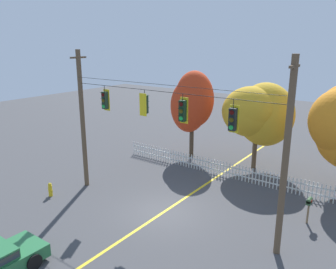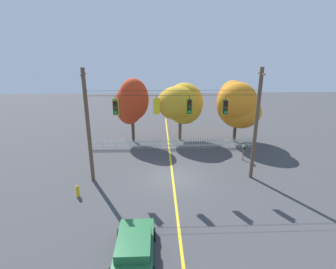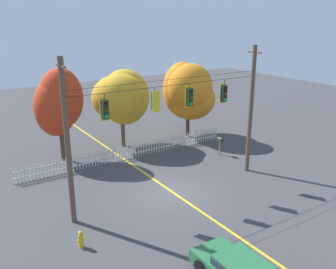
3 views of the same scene
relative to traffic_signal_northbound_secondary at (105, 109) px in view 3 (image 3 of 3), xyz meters
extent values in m
plane|color=#424244|center=(4.00, -0.01, -5.56)|extent=(80.00, 80.00, 0.00)
cube|color=gold|center=(4.00, -0.01, -5.56)|extent=(0.16, 36.00, 0.01)
cylinder|color=brown|center=(-2.00, -0.01, -1.43)|extent=(0.27, 0.27, 8.26)
cylinder|color=brown|center=(10.00, -0.01, -1.43)|extent=(0.27, 0.27, 8.26)
cube|color=brown|center=(-2.00, -0.01, 2.24)|extent=(0.10, 1.10, 0.10)
cube|color=brown|center=(10.00, -0.01, 2.24)|extent=(0.10, 1.10, 0.10)
cylinder|color=black|center=(4.00, -0.01, 0.81)|extent=(11.79, 0.02, 0.02)
cylinder|color=black|center=(4.00, -0.26, 1.18)|extent=(11.79, 0.02, 0.02)
cylinder|color=black|center=(0.00, -0.01, 0.64)|extent=(0.03, 0.03, 0.33)
cube|color=yellow|center=(0.00, 0.12, 0.00)|extent=(0.43, 0.02, 1.18)
cube|color=#1E3323|center=(0.00, -0.01, 0.00)|extent=(0.30, 0.24, 0.95)
cylinder|color=#410706|center=(0.00, -0.14, 0.31)|extent=(0.20, 0.03, 0.20)
cube|color=#1E3323|center=(0.00, -0.19, 0.43)|extent=(0.22, 0.12, 0.06)
cylinder|color=#463B09|center=(0.00, -0.14, 0.00)|extent=(0.20, 0.03, 0.20)
cube|color=#1E3323|center=(0.00, -0.19, 0.11)|extent=(0.22, 0.12, 0.06)
cylinder|color=green|center=(0.00, -0.14, -0.32)|extent=(0.20, 0.03, 0.20)
cube|color=#1E3323|center=(0.00, -0.19, -0.21)|extent=(0.22, 0.12, 0.06)
cylinder|color=black|center=(2.84, -0.01, 0.67)|extent=(0.03, 0.03, 0.28)
cube|color=yellow|center=(2.84, -0.14, 0.07)|extent=(0.43, 0.02, 1.14)
cube|color=#1E3323|center=(2.84, -0.01, 0.07)|extent=(0.30, 0.24, 0.92)
cylinder|color=#410706|center=(2.84, 0.13, 0.38)|extent=(0.20, 0.03, 0.20)
cube|color=#1E3323|center=(2.84, 0.17, 0.49)|extent=(0.22, 0.12, 0.06)
cylinder|color=#463B09|center=(2.84, 0.13, 0.07)|extent=(0.20, 0.03, 0.20)
cube|color=#1E3323|center=(2.84, 0.17, 0.19)|extent=(0.22, 0.12, 0.06)
cylinder|color=green|center=(2.84, 0.13, -0.24)|extent=(0.20, 0.03, 0.20)
cube|color=#1E3323|center=(2.84, 0.17, -0.12)|extent=(0.22, 0.12, 0.06)
cylinder|color=black|center=(5.12, -0.01, 0.66)|extent=(0.03, 0.03, 0.30)
cube|color=yellow|center=(5.12, 0.12, 0.01)|extent=(0.43, 0.02, 1.24)
cube|color=black|center=(5.12, -0.01, 0.01)|extent=(0.30, 0.24, 1.00)
cylinder|color=#410706|center=(5.12, -0.14, 0.34)|extent=(0.20, 0.03, 0.20)
cube|color=black|center=(5.12, -0.19, 0.46)|extent=(0.22, 0.12, 0.06)
cylinder|color=#463B09|center=(5.12, -0.14, 0.01)|extent=(0.20, 0.03, 0.20)
cube|color=black|center=(5.12, -0.19, 0.13)|extent=(0.22, 0.12, 0.06)
cylinder|color=green|center=(5.12, -0.14, -0.32)|extent=(0.20, 0.03, 0.20)
cube|color=black|center=(5.12, -0.19, -0.21)|extent=(0.22, 0.12, 0.06)
cylinder|color=black|center=(7.66, -0.01, 0.62)|extent=(0.03, 0.03, 0.38)
cube|color=yellow|center=(7.66, 0.12, -0.06)|extent=(0.43, 0.02, 1.20)
cube|color=black|center=(7.66, -0.01, -0.06)|extent=(0.30, 0.24, 0.97)
cylinder|color=#410706|center=(7.66, -0.14, 0.26)|extent=(0.20, 0.03, 0.20)
cube|color=black|center=(7.66, -0.19, 0.38)|extent=(0.22, 0.12, 0.06)
cylinder|color=#463B09|center=(7.66, -0.14, -0.06)|extent=(0.20, 0.03, 0.20)
cube|color=black|center=(7.66, -0.19, 0.06)|extent=(0.22, 0.12, 0.06)
cylinder|color=green|center=(7.66, -0.14, -0.38)|extent=(0.20, 0.03, 0.20)
cube|color=black|center=(7.66, -0.19, -0.27)|extent=(0.22, 0.12, 0.06)
cube|color=silver|center=(-3.64, 6.29, -5.05)|extent=(0.06, 0.04, 1.02)
cube|color=silver|center=(-3.41, 6.29, -5.05)|extent=(0.06, 0.04, 1.02)
cube|color=silver|center=(-3.19, 6.29, -5.05)|extent=(0.06, 0.04, 1.02)
cube|color=silver|center=(-2.96, 6.29, -5.05)|extent=(0.06, 0.04, 1.02)
cube|color=silver|center=(-2.74, 6.29, -5.05)|extent=(0.06, 0.04, 1.02)
cube|color=silver|center=(-2.51, 6.29, -5.05)|extent=(0.06, 0.04, 1.02)
cube|color=silver|center=(-2.29, 6.29, -5.05)|extent=(0.06, 0.04, 1.02)
cube|color=silver|center=(-2.06, 6.29, -5.05)|extent=(0.06, 0.04, 1.02)
cube|color=silver|center=(-1.83, 6.29, -5.05)|extent=(0.06, 0.04, 1.02)
cube|color=silver|center=(-1.61, 6.29, -5.05)|extent=(0.06, 0.04, 1.02)
cube|color=silver|center=(-1.38, 6.29, -5.05)|extent=(0.06, 0.04, 1.02)
cube|color=silver|center=(-1.16, 6.29, -5.05)|extent=(0.06, 0.04, 1.02)
cube|color=silver|center=(-0.93, 6.29, -5.05)|extent=(0.06, 0.04, 1.02)
cube|color=silver|center=(-0.71, 6.29, -5.05)|extent=(0.06, 0.04, 1.02)
cube|color=silver|center=(-0.48, 6.29, -5.05)|extent=(0.06, 0.04, 1.02)
cube|color=silver|center=(-0.25, 6.29, -5.05)|extent=(0.06, 0.04, 1.02)
cube|color=silver|center=(-0.03, 6.29, -5.05)|extent=(0.06, 0.04, 1.02)
cube|color=silver|center=(0.20, 6.29, -5.05)|extent=(0.06, 0.04, 1.02)
cube|color=silver|center=(0.42, 6.29, -5.05)|extent=(0.06, 0.04, 1.02)
cube|color=silver|center=(0.65, 6.29, -5.05)|extent=(0.06, 0.04, 1.02)
cube|color=silver|center=(0.87, 6.29, -5.05)|extent=(0.06, 0.04, 1.02)
cube|color=silver|center=(1.10, 6.29, -5.05)|extent=(0.06, 0.04, 1.02)
cube|color=silver|center=(1.33, 6.29, -5.05)|extent=(0.06, 0.04, 1.02)
cube|color=silver|center=(1.55, 6.29, -5.05)|extent=(0.06, 0.04, 1.02)
cube|color=silver|center=(1.78, 6.29, -5.05)|extent=(0.06, 0.04, 1.02)
cube|color=silver|center=(2.00, 6.29, -5.05)|extent=(0.06, 0.04, 1.02)
cube|color=silver|center=(2.23, 6.29, -5.05)|extent=(0.06, 0.04, 1.02)
cube|color=silver|center=(2.45, 6.29, -5.05)|extent=(0.06, 0.04, 1.02)
cube|color=silver|center=(2.68, 6.29, -5.05)|extent=(0.06, 0.04, 1.02)
cube|color=silver|center=(2.91, 6.29, -5.05)|extent=(0.06, 0.04, 1.02)
cube|color=silver|center=(3.13, 6.29, -5.05)|extent=(0.06, 0.04, 1.02)
cube|color=silver|center=(3.36, 6.29, -5.05)|extent=(0.06, 0.04, 1.02)
cube|color=silver|center=(3.58, 6.29, -5.05)|extent=(0.06, 0.04, 1.02)
cube|color=silver|center=(3.81, 6.29, -5.05)|extent=(0.06, 0.04, 1.02)
cube|color=silver|center=(4.03, 6.29, -5.05)|extent=(0.06, 0.04, 1.02)
cube|color=silver|center=(4.26, 6.29, -5.05)|extent=(0.06, 0.04, 1.02)
cube|color=silver|center=(4.48, 6.29, -5.05)|extent=(0.06, 0.04, 1.02)
cube|color=silver|center=(4.71, 6.29, -5.05)|extent=(0.06, 0.04, 1.02)
cube|color=silver|center=(4.94, 6.29, -5.05)|extent=(0.06, 0.04, 1.02)
cube|color=silver|center=(5.16, 6.29, -5.05)|extent=(0.06, 0.04, 1.02)
cube|color=silver|center=(5.39, 6.29, -5.05)|extent=(0.06, 0.04, 1.02)
cube|color=silver|center=(5.61, 6.29, -5.05)|extent=(0.06, 0.04, 1.02)
cube|color=silver|center=(5.84, 6.29, -5.05)|extent=(0.06, 0.04, 1.02)
cube|color=silver|center=(6.06, 6.29, -5.05)|extent=(0.06, 0.04, 1.02)
cube|color=silver|center=(6.29, 6.29, -5.05)|extent=(0.06, 0.04, 1.02)
cube|color=silver|center=(6.52, 6.29, -5.05)|extent=(0.06, 0.04, 1.02)
cube|color=silver|center=(6.74, 6.29, -5.05)|extent=(0.06, 0.04, 1.02)
cube|color=silver|center=(6.97, 6.29, -5.05)|extent=(0.06, 0.04, 1.02)
cube|color=silver|center=(7.19, 6.29, -5.05)|extent=(0.06, 0.04, 1.02)
cube|color=silver|center=(7.42, 6.29, -5.05)|extent=(0.06, 0.04, 1.02)
cube|color=silver|center=(7.64, 6.29, -5.05)|extent=(0.06, 0.04, 1.02)
cube|color=silver|center=(7.87, 6.29, -5.05)|extent=(0.06, 0.04, 1.02)
cube|color=silver|center=(8.10, 6.29, -5.05)|extent=(0.06, 0.04, 1.02)
cube|color=silver|center=(8.32, 6.29, -5.05)|extent=(0.06, 0.04, 1.02)
cube|color=silver|center=(8.55, 6.29, -5.05)|extent=(0.06, 0.04, 1.02)
cube|color=silver|center=(8.77, 6.29, -5.05)|extent=(0.06, 0.04, 1.02)
cube|color=silver|center=(9.00, 6.29, -5.05)|extent=(0.06, 0.04, 1.02)
cube|color=silver|center=(9.22, 6.29, -5.05)|extent=(0.06, 0.04, 1.02)
cube|color=silver|center=(9.45, 6.29, -5.05)|extent=(0.06, 0.04, 1.02)
cube|color=silver|center=(9.68, 6.29, -5.05)|extent=(0.06, 0.04, 1.02)
cube|color=silver|center=(9.90, 6.29, -5.05)|extent=(0.06, 0.04, 1.02)
cube|color=silver|center=(10.13, 6.29, -5.05)|extent=(0.06, 0.04, 1.02)
cube|color=silver|center=(10.35, 6.29, -5.05)|extent=(0.06, 0.04, 1.02)
cube|color=silver|center=(10.58, 6.29, -5.05)|extent=(0.06, 0.04, 1.02)
cube|color=silver|center=(10.80, 6.29, -5.05)|extent=(0.06, 0.04, 1.02)
cube|color=silver|center=(11.03, 6.29, -5.05)|extent=(0.06, 0.04, 1.02)
cube|color=silver|center=(11.26, 6.29, -5.05)|extent=(0.06, 0.04, 1.02)
cube|color=silver|center=(11.48, 6.29, -5.05)|extent=(0.06, 0.04, 1.02)
cube|color=silver|center=(11.71, 6.29, -5.05)|extent=(0.06, 0.04, 1.02)
cube|color=silver|center=(11.93, 6.29, -5.05)|extent=(0.06, 0.04, 1.02)
cube|color=silver|center=(12.16, 6.29, -5.05)|extent=(0.06, 0.04, 1.02)
cube|color=silver|center=(12.38, 6.29, -5.05)|extent=(0.06, 0.04, 1.02)
cube|color=silver|center=(12.61, 6.29, -5.05)|extent=(0.06, 0.04, 1.02)
cube|color=silver|center=(4.48, 6.32, -5.26)|extent=(16.25, 0.03, 0.08)
cube|color=silver|center=(4.48, 6.32, -4.83)|extent=(16.25, 0.03, 0.08)
cylinder|color=#473828|center=(0.29, 8.62, -4.14)|extent=(0.33, 0.33, 2.84)
ellipsoid|color=red|center=(0.00, 8.61, -1.63)|extent=(2.85, 2.68, 4.05)
ellipsoid|color=red|center=(0.49, 8.59, -1.06)|extent=(3.06, 2.54, 4.25)
cylinder|color=brown|center=(5.28, 9.00, -4.25)|extent=(0.32, 0.32, 2.62)
ellipsoid|color=gold|center=(5.72, 9.32, -1.70)|extent=(3.96, 3.39, 4.37)
ellipsoid|color=gold|center=(4.85, 8.84, -1.54)|extent=(3.97, 3.55, 3.46)
ellipsoid|color=gold|center=(5.04, 8.58, -1.23)|extent=(3.68, 3.01, 2.97)
cylinder|color=#473828|center=(10.98, 8.14, -4.45)|extent=(0.32, 0.32, 2.23)
ellipsoid|color=orange|center=(11.48, 8.32, -2.40)|extent=(4.24, 3.77, 3.38)
ellipsoid|color=orange|center=(10.60, 8.53, -1.46)|extent=(3.21, 3.00, 4.55)
ellipsoid|color=orange|center=(10.86, 7.74, -1.21)|extent=(3.93, 3.28, 3.91)
cube|color=#286B3D|center=(1.75, -8.11, -4.63)|extent=(1.56, 1.97, 0.42)
cube|color=#232D38|center=(1.75, -8.11, -4.63)|extent=(1.59, 1.89, 0.27)
cylinder|color=black|center=(0.87, -6.69, -5.24)|extent=(0.18, 0.64, 0.64)
cylinder|color=black|center=(2.63, -6.70, -5.24)|extent=(0.18, 0.64, 0.64)
cube|color=white|center=(1.27, -5.93, -5.01)|extent=(0.20, 0.04, 0.10)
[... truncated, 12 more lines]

